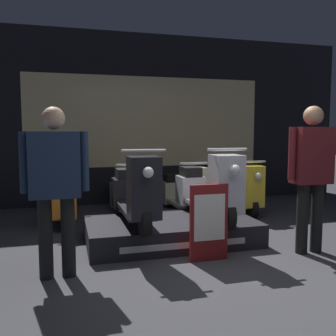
% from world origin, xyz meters
% --- Properties ---
extents(ground_plane, '(30.00, 30.00, 0.00)m').
position_xyz_m(ground_plane, '(0.00, 0.00, 0.00)').
color(ground_plane, '#38383D').
extents(shop_wall_back, '(8.19, 0.09, 3.20)m').
position_xyz_m(shop_wall_back, '(0.00, 3.98, 1.60)').
color(shop_wall_back, black).
rests_on(shop_wall_back, ground_plane).
extents(display_platform, '(2.06, 1.17, 0.28)m').
position_xyz_m(display_platform, '(-0.29, 1.29, 0.14)').
color(display_platform, black).
rests_on(display_platform, ground_plane).
extents(scooter_display_left, '(0.46, 1.70, 0.91)m').
position_xyz_m(scooter_display_left, '(-0.75, 1.26, 0.64)').
color(scooter_display_left, black).
rests_on(scooter_display_left, display_platform).
extents(scooter_display_right, '(0.46, 1.70, 0.91)m').
position_xyz_m(scooter_display_right, '(0.18, 1.26, 0.64)').
color(scooter_display_right, black).
rests_on(scooter_display_right, display_platform).
extents(scooter_backrow_0, '(0.46, 1.70, 0.91)m').
position_xyz_m(scooter_backrow_0, '(-1.56, 2.77, 0.36)').
color(scooter_backrow_0, black).
rests_on(scooter_backrow_0, ground_plane).
extents(scooter_backrow_1, '(0.46, 1.70, 0.91)m').
position_xyz_m(scooter_backrow_1, '(-0.61, 2.77, 0.36)').
color(scooter_backrow_1, black).
rests_on(scooter_backrow_1, ground_plane).
extents(scooter_backrow_2, '(0.46, 1.70, 0.91)m').
position_xyz_m(scooter_backrow_2, '(0.33, 2.77, 0.36)').
color(scooter_backrow_2, black).
rests_on(scooter_backrow_2, ground_plane).
extents(scooter_backrow_3, '(0.46, 1.70, 0.91)m').
position_xyz_m(scooter_backrow_3, '(1.28, 2.77, 0.36)').
color(scooter_backrow_3, black).
rests_on(scooter_backrow_3, ground_plane).
extents(person_left_browsing, '(0.61, 0.25, 1.60)m').
position_xyz_m(person_left_browsing, '(-1.63, 0.48, 0.95)').
color(person_left_browsing, black).
rests_on(person_left_browsing, ground_plane).
extents(person_right_browsing, '(0.58, 0.24, 1.65)m').
position_xyz_m(person_right_browsing, '(1.11, 0.48, 0.97)').
color(person_right_browsing, black).
rests_on(person_right_browsing, ground_plane).
extents(price_sign_board, '(0.42, 0.04, 0.82)m').
position_xyz_m(price_sign_board, '(-0.09, 0.52, 0.41)').
color(price_sign_board, maroon).
rests_on(price_sign_board, ground_plane).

